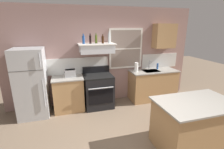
{
  "coord_description": "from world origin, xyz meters",
  "views": [
    {
      "loc": [
        -1.06,
        -2.32,
        2.18
      ],
      "look_at": [
        -0.05,
        1.2,
        1.1
      ],
      "focal_mm": 26.43,
      "sensor_mm": 36.0,
      "label": 1
    }
  ],
  "objects": [
    {
      "name": "ground_plane",
      "position": [
        0.0,
        0.0,
        0.0
      ],
      "size": [
        16.0,
        16.0,
        0.0
      ],
      "primitive_type": "plane",
      "color": "#7A6651"
    },
    {
      "name": "back_wall",
      "position": [
        0.03,
        2.23,
        1.35
      ],
      "size": [
        5.4,
        0.11,
        2.7
      ],
      "color": "gray",
      "rests_on": "ground_plane"
    },
    {
      "name": "bottle_brown_stout",
      "position": [
        -0.09,
        1.92,
        1.84
      ],
      "size": [
        0.06,
        0.06,
        0.23
      ],
      "color": "#381E0F",
      "rests_on": "range_hood_shelf"
    },
    {
      "name": "bottle_clear_tall",
      "position": [
        0.08,
        1.91,
        1.88
      ],
      "size": [
        0.06,
        0.06,
        0.32
      ],
      "color": "silver",
      "rests_on": "range_hood_shelf"
    },
    {
      "name": "dish_soap_bottle",
      "position": [
        1.63,
        2.0,
        1.0
      ],
      "size": [
        0.06,
        0.06,
        0.18
      ],
      "primitive_type": "cylinder",
      "color": "blue",
      "rests_on": "counter_right_with_sink"
    },
    {
      "name": "paper_towel_roll",
      "position": [
        0.88,
        1.9,
        1.04
      ],
      "size": [
        0.11,
        0.11,
        0.27
      ],
      "primitive_type": "cylinder",
      "color": "white",
      "rests_on": "counter_right_with_sink"
    },
    {
      "name": "toaster",
      "position": [
        -0.97,
        1.94,
        1.01
      ],
      "size": [
        0.3,
        0.2,
        0.19
      ],
      "color": "silver",
      "rests_on": "counter_left_of_stove"
    },
    {
      "name": "sink_faucet",
      "position": [
        1.35,
        2.0,
        1.08
      ],
      "size": [
        0.03,
        0.17,
        0.28
      ],
      "color": "silver",
      "rests_on": "counter_right_with_sink"
    },
    {
      "name": "refrigerator",
      "position": [
        -1.9,
        1.84,
        0.85
      ],
      "size": [
        0.7,
        0.72,
        1.69
      ],
      "color": "#B7BABC",
      "rests_on": "ground_plane"
    },
    {
      "name": "stove_range",
      "position": [
        -0.25,
        1.86,
        0.46
      ],
      "size": [
        0.76,
        0.69,
        1.09
      ],
      "color": "black",
      "rests_on": "ground_plane"
    },
    {
      "name": "bottle_olive_oil_square",
      "position": [
        -0.25,
        2.01,
        1.85
      ],
      "size": [
        0.06,
        0.06,
        0.26
      ],
      "color": "#4C601E",
      "rests_on": "range_hood_shelf"
    },
    {
      "name": "range_hood_shelf",
      "position": [
        -0.25,
        1.96,
        1.62
      ],
      "size": [
        0.96,
        0.52,
        0.24
      ],
      "color": "silver"
    },
    {
      "name": "bottle_blue_liqueur",
      "position": [
        -0.58,
        1.97,
        1.85
      ],
      "size": [
        0.07,
        0.07,
        0.25
      ],
      "color": "#1E478C",
      "rests_on": "range_hood_shelf"
    },
    {
      "name": "bottle_balsamic_dark",
      "position": [
        -0.41,
        1.96,
        1.85
      ],
      "size": [
        0.06,
        0.06,
        0.26
      ],
      "color": "black",
      "rests_on": "range_hood_shelf"
    },
    {
      "name": "counter_left_of_stove",
      "position": [
        -1.05,
        1.9,
        0.46
      ],
      "size": [
        0.79,
        0.63,
        0.91
      ],
      "color": "tan",
      "rests_on": "ground_plane"
    },
    {
      "name": "upper_cabinet_right",
      "position": [
        1.8,
        2.04,
        1.9
      ],
      "size": [
        0.64,
        0.32,
        0.7
      ],
      "color": "tan"
    },
    {
      "name": "kitchen_island",
      "position": [
        1.09,
        -0.22,
        0.46
      ],
      "size": [
        1.4,
        0.9,
        0.91
      ],
      "color": "tan",
      "rests_on": "ground_plane"
    },
    {
      "name": "counter_right_with_sink",
      "position": [
        1.45,
        1.9,
        0.46
      ],
      "size": [
        1.43,
        0.63,
        0.91
      ],
      "color": "tan",
      "rests_on": "ground_plane"
    }
  ]
}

